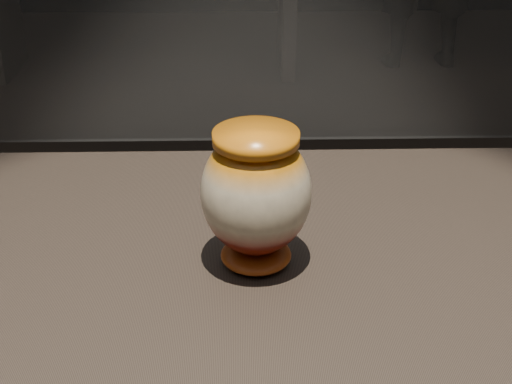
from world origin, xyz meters
TOP-DOWN VIEW (x-y plane):
  - main_vase at (0.17, 0.05)m, footprint 0.17×0.17m

SIDE VIEW (x-z plane):
  - main_vase at x=0.17m, z-range 0.91..1.09m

